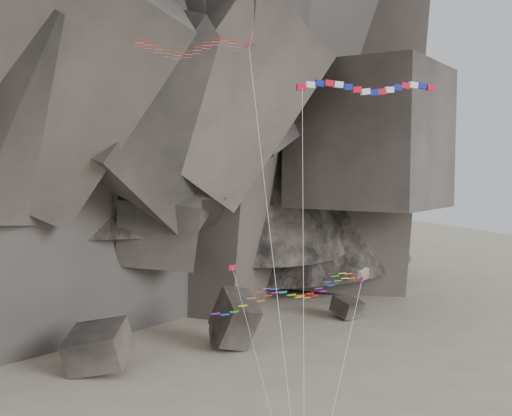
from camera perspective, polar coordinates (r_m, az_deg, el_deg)
name	(u,v)px	position (r m, az deg, el deg)	size (l,w,h in m)	color
headland	(62,47)	(113.43, -16.84, 13.56)	(110.00, 70.00, 84.00)	#544B45
boulder_field	(7,363)	(76.18, -21.23, -12.69)	(73.62, 16.48, 8.18)	#47423F
delta_kite	(189,47)	(48.65, -6.01, 14.08)	(9.25, 13.77, 32.80)	red
banner_kite	(367,90)	(51.35, 9.86, 10.33)	(16.78, 11.30, 29.06)	red
parafoil_kite	(287,292)	(45.77, 2.74, -7.50)	(13.14, 7.48, 14.87)	#CBD40B
pennant_kite	(244,314)	(44.20, -1.03, -9.42)	(1.21, 8.43, 15.72)	red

